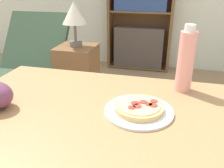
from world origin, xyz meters
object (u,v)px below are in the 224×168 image
Objects in this scene: drink_bottle at (186,61)px; table_lamp at (74,15)px; side_table at (78,79)px; lounge_chair_near at (31,77)px; pizza_on_plate at (139,109)px; bookshelf at (140,17)px.

drink_bottle is 0.77× the size of table_lamp.
lounge_chair_near is at bearing -179.23° from side_table.
table_lamp is at bearing 121.98° from pizza_on_plate.
bookshelf reaches higher than drink_bottle.
lounge_chair_near is 0.56× the size of bookshelf.
lounge_chair_near is at bearing -179.23° from table_lamp.
pizza_on_plate reaches higher than side_table.
table_lamp is (-0.73, 1.17, 0.16)m from pizza_on_plate.
drink_bottle reaches higher than table_lamp.
bookshelf is at bearing 73.40° from table_lamp.
side_table is at bearing 0.00° from table_lamp.
drink_bottle reaches higher than pizza_on_plate.
lounge_chair_near is at bearing -124.17° from bookshelf.
drink_bottle is at bearing -77.51° from bookshelf.
drink_bottle is at bearing 56.46° from pizza_on_plate.
bookshelf is (0.90, 1.33, 0.43)m from lounge_chair_near.
side_table is 0.59m from table_lamp.
bookshelf is 2.49× the size of side_table.
lounge_chair_near reaches higher than side_table.
pizza_on_plate is at bearing -82.35° from bookshelf.
table_lamp is (0.00, 0.00, 0.59)m from side_table.
bookshelf is at bearing 55.30° from lounge_chair_near.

